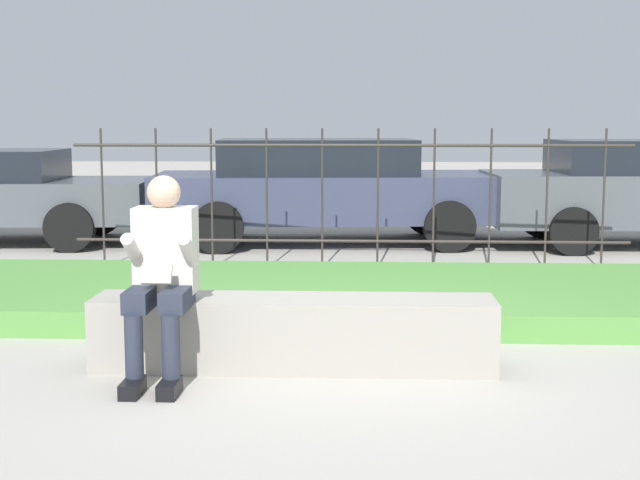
# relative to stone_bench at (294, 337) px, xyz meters

# --- Properties ---
(ground_plane) EXTENTS (60.00, 60.00, 0.00)m
(ground_plane) POSITION_rel_stone_bench_xyz_m (0.32, 0.00, -0.21)
(ground_plane) COLOR #A8A399
(stone_bench) EXTENTS (2.60, 0.46, 0.47)m
(stone_bench) POSITION_rel_stone_bench_xyz_m (0.00, 0.00, 0.00)
(stone_bench) COLOR gray
(stone_bench) RESTS_ON ground_plane
(person_seated_reader) EXTENTS (0.42, 0.73, 1.27)m
(person_seated_reader) POSITION_rel_stone_bench_xyz_m (-0.79, -0.26, 0.49)
(person_seated_reader) COLOR black
(person_seated_reader) RESTS_ON ground_plane
(grass_berm) EXTENTS (8.03, 2.48, 0.20)m
(grass_berm) POSITION_rel_stone_bench_xyz_m (0.32, 1.94, -0.11)
(grass_berm) COLOR #569342
(grass_berm) RESTS_ON ground_plane
(iron_fence) EXTENTS (6.03, 0.03, 1.53)m
(iron_fence) POSITION_rel_stone_bench_xyz_m (0.32, 3.97, 0.59)
(iron_fence) COLOR #332D28
(iron_fence) RESTS_ON ground_plane
(car_parked_center) EXTENTS (4.72, 2.25, 1.37)m
(car_parked_center) POSITION_rel_stone_bench_xyz_m (-0.01, 6.04, 0.53)
(car_parked_center) COLOR #383D56
(car_parked_center) RESTS_ON ground_plane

